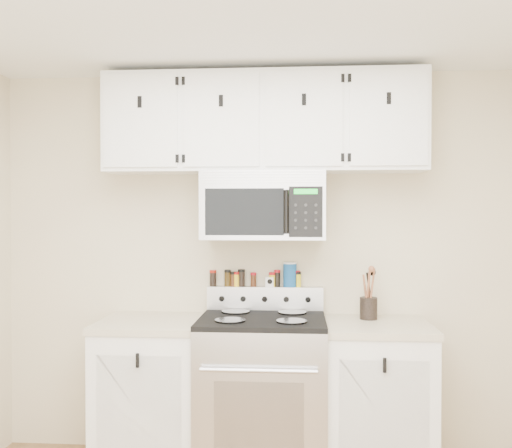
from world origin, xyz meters
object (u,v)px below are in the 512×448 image
Objects in this scene: microwave at (264,206)px; utensil_crock at (369,306)px; salt_canister at (290,274)px; range at (262,393)px.

microwave reaches higher than utensil_crock.
salt_canister is at bearing 164.06° from utensil_crock.
microwave is at bearing 89.77° from range.
microwave is 0.50m from salt_canister.
microwave is 0.91m from utensil_crock.
range is 0.84m from utensil_crock.
range is at bearing -167.81° from utensil_crock.
range is at bearing -90.23° from microwave.
salt_canister is (0.16, 0.16, -0.45)m from microwave.
range is at bearing -119.97° from salt_canister.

